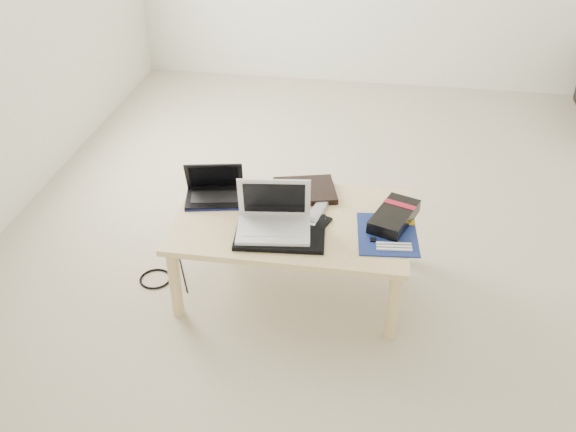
% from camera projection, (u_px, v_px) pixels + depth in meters
% --- Properties ---
extents(ground, '(4.00, 4.00, 0.00)m').
position_uv_depth(ground, '(362.00, 209.00, 3.82)').
color(ground, beige).
rests_on(ground, ground).
extents(coffee_table, '(1.10, 0.70, 0.40)m').
position_uv_depth(coffee_table, '(292.00, 227.00, 3.05)').
color(coffee_table, '#E6C78A').
rests_on(coffee_table, ground).
extents(book, '(0.35, 0.32, 0.03)m').
position_uv_depth(book, '(305.00, 191.00, 3.21)').
color(book, black).
rests_on(book, coffee_table).
extents(netbook, '(0.32, 0.26, 0.19)m').
position_uv_depth(netbook, '(215.00, 191.00, 3.15)').
color(netbook, black).
rests_on(netbook, coffee_table).
extents(tablet, '(0.32, 0.28, 0.01)m').
position_uv_depth(tablet, '(298.00, 222.00, 2.99)').
color(tablet, black).
rests_on(tablet, coffee_table).
extents(remote, '(0.10, 0.25, 0.02)m').
position_uv_depth(remote, '(317.00, 212.00, 3.05)').
color(remote, '#ABAAAF').
rests_on(remote, coffee_table).
extents(neoprene_sleeve, '(0.43, 0.33, 0.02)m').
position_uv_depth(neoprene_sleeve, '(280.00, 232.00, 2.91)').
color(neoprene_sleeve, black).
rests_on(neoprene_sleeve, coffee_table).
extents(white_laptop, '(0.36, 0.27, 0.24)m').
position_uv_depth(white_laptop, '(274.00, 219.00, 2.90)').
color(white_laptop, silver).
rests_on(white_laptop, neoprene_sleeve).
extents(motherboard, '(0.30, 0.36, 0.02)m').
position_uv_depth(motherboard, '(388.00, 234.00, 2.91)').
color(motherboard, navy).
rests_on(motherboard, coffee_table).
extents(gpu_box, '(0.24, 0.33, 0.07)m').
position_uv_depth(gpu_box, '(394.00, 217.00, 2.98)').
color(gpu_box, black).
rests_on(gpu_box, coffee_table).
extents(cable_coil, '(0.12, 0.12, 0.01)m').
position_uv_depth(cable_coil, '(259.00, 219.00, 3.01)').
color(cable_coil, black).
rests_on(cable_coil, coffee_table).
extents(floor_cable_coil, '(0.16, 0.16, 0.01)m').
position_uv_depth(floor_cable_coil, '(155.00, 279.00, 3.27)').
color(floor_cable_coil, black).
rests_on(floor_cable_coil, ground).
extents(floor_cable_trail, '(0.15, 0.30, 0.01)m').
position_uv_depth(floor_cable_trail, '(183.00, 272.00, 3.32)').
color(floor_cable_trail, black).
rests_on(floor_cable_trail, ground).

